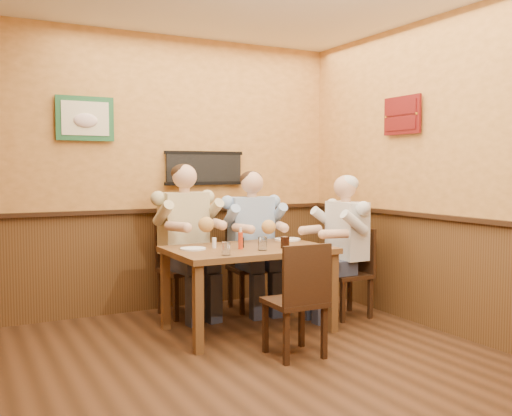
{
  "coord_description": "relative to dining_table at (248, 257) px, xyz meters",
  "views": [
    {
      "loc": [
        -1.31,
        -3.12,
        1.45
      ],
      "look_at": [
        1.02,
        1.29,
        1.1
      ],
      "focal_mm": 40.0,
      "sensor_mm": 36.0,
      "label": 1
    }
  ],
  "objects": [
    {
      "name": "plate_far_right",
      "position": [
        0.57,
        0.27,
        0.1
      ],
      "size": [
        0.3,
        0.3,
        0.02
      ],
      "primitive_type": "cylinder",
      "rotation": [
        0.0,
        0.0,
        -0.22
      ],
      "color": "white",
      "rests_on": "dining_table"
    },
    {
      "name": "pepper_shaker",
      "position": [
        -0.06,
        0.01,
        0.14
      ],
      "size": [
        0.04,
        0.04,
        0.09
      ],
      "primitive_type": "cylinder",
      "rotation": [
        0.0,
        0.0,
        -0.02
      ],
      "color": "black",
      "rests_on": "dining_table"
    },
    {
      "name": "room",
      "position": [
        -0.83,
        -1.17,
        1.03
      ],
      "size": [
        5.02,
        5.03,
        2.81
      ],
      "color": "#311C0E",
      "rests_on": "ground"
    },
    {
      "name": "diner_blue_polo",
      "position": [
        0.37,
        0.67,
        -0.02
      ],
      "size": [
        0.63,
        0.63,
        1.27
      ],
      "primitive_type": null,
      "rotation": [
        0.0,
        0.0,
        -0.08
      ],
      "color": "#8CA9D2",
      "rests_on": "ground"
    },
    {
      "name": "water_glass_left",
      "position": [
        -0.37,
        -0.34,
        0.15
      ],
      "size": [
        0.08,
        0.08,
        0.11
      ],
      "primitive_type": "cylinder",
      "rotation": [
        0.0,
        0.0,
        0.17
      ],
      "color": "silver",
      "rests_on": "dining_table"
    },
    {
      "name": "diner_tan_shirt",
      "position": [
        -0.32,
        0.78,
        0.01
      ],
      "size": [
        0.68,
        0.68,
        1.34
      ],
      "primitive_type": null,
      "rotation": [
        0.0,
        0.0,
        0.11
      ],
      "color": "beige",
      "rests_on": "ground"
    },
    {
      "name": "diner_white_elder",
      "position": [
        1.06,
        -0.02,
        -0.04
      ],
      "size": [
        0.57,
        0.57,
        1.24
      ],
      "primitive_type": null,
      "rotation": [
        0.0,
        0.0,
        -1.58
      ],
      "color": "silver",
      "rests_on": "ground"
    },
    {
      "name": "chair_back_right",
      "position": [
        0.37,
        0.67,
        -0.21
      ],
      "size": [
        0.44,
        0.44,
        0.89
      ],
      "primitive_type": null,
      "rotation": [
        0.0,
        0.0,
        -0.08
      ],
      "color": "#321D0F",
      "rests_on": "ground"
    },
    {
      "name": "dining_table",
      "position": [
        0.0,
        0.0,
        0.0
      ],
      "size": [
        1.4,
        0.9,
        0.75
      ],
      "color": "brown",
      "rests_on": "ground"
    },
    {
      "name": "chair_back_left",
      "position": [
        -0.32,
        0.78,
        -0.19
      ],
      "size": [
        0.48,
        0.48,
        0.94
      ],
      "primitive_type": null,
      "rotation": [
        0.0,
        0.0,
        0.11
      ],
      "color": "#321D0F",
      "rests_on": "ground"
    },
    {
      "name": "hot_sauce_bottle",
      "position": [
        -0.11,
        -0.07,
        0.18
      ],
      "size": [
        0.04,
        0.04,
        0.17
      ],
      "primitive_type": "cylinder",
      "rotation": [
        0.0,
        0.0,
        0.06
      ],
      "color": "red",
      "rests_on": "dining_table"
    },
    {
      "name": "water_glass_mid",
      "position": [
        0.02,
        -0.22,
        0.15
      ],
      "size": [
        0.09,
        0.09,
        0.12
      ],
      "primitive_type": "cylinder",
      "rotation": [
        0.0,
        0.0,
        0.14
      ],
      "color": "silver",
      "rests_on": "dining_table"
    },
    {
      "name": "chair_near_side",
      "position": [
        0.0,
        -0.77,
        -0.21
      ],
      "size": [
        0.42,
        0.42,
        0.89
      ],
      "primitive_type": null,
      "rotation": [
        0.0,
        0.0,
        3.12
      ],
      "color": "#321D0F",
      "rests_on": "ground"
    },
    {
      "name": "chair_right_end",
      "position": [
        1.06,
        -0.02,
        -0.22
      ],
      "size": [
        0.4,
        0.4,
        0.87
      ],
      "primitive_type": null,
      "rotation": [
        0.0,
        0.0,
        -1.58
      ],
      "color": "#321D0F",
      "rests_on": "ground"
    },
    {
      "name": "salt_shaker",
      "position": [
        -0.29,
        0.09,
        0.14
      ],
      "size": [
        0.05,
        0.05,
        0.09
      ],
      "primitive_type": "cylinder",
      "rotation": [
        0.0,
        0.0,
        -0.32
      ],
      "color": "white",
      "rests_on": "dining_table"
    },
    {
      "name": "cola_tumbler",
      "position": [
        0.25,
        -0.21,
        0.14
      ],
      "size": [
        0.08,
        0.08,
        0.1
      ],
      "primitive_type": "cylinder",
      "rotation": [
        0.0,
        0.0,
        -0.03
      ],
      "color": "black",
      "rests_on": "dining_table"
    },
    {
      "name": "plate_far_left",
      "position": [
        -0.49,
        0.09,
        0.1
      ],
      "size": [
        0.25,
        0.25,
        0.01
      ],
      "primitive_type": "cylinder",
      "rotation": [
        0.0,
        0.0,
        -0.16
      ],
      "color": "white",
      "rests_on": "dining_table"
    }
  ]
}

